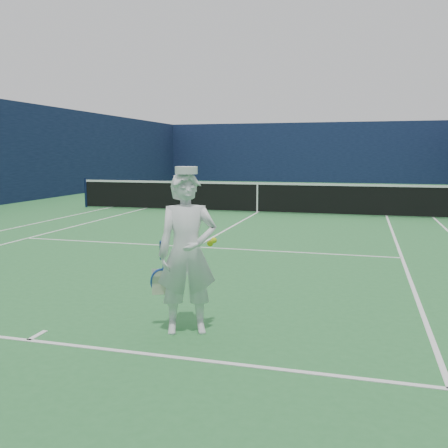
# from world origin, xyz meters

# --- Properties ---
(ground) EXTENTS (80.00, 80.00, 0.00)m
(ground) POSITION_xyz_m (0.00, 0.00, 0.00)
(ground) COLOR #2C7438
(ground) RESTS_ON ground
(court_markings) EXTENTS (11.03, 23.83, 0.01)m
(court_markings) POSITION_xyz_m (0.00, 0.00, 0.00)
(court_markings) COLOR white
(court_markings) RESTS_ON ground
(windscreen_fence) EXTENTS (20.12, 36.12, 4.00)m
(windscreen_fence) POSITION_xyz_m (0.00, 0.00, 2.00)
(windscreen_fence) COLOR #0F1938
(windscreen_fence) RESTS_ON ground
(tennis_net) EXTENTS (12.88, 0.09, 1.07)m
(tennis_net) POSITION_xyz_m (0.00, 0.00, 0.55)
(tennis_net) COLOR #141E4C
(tennis_net) RESTS_ON ground
(tennis_player) EXTENTS (0.87, 0.64, 1.82)m
(tennis_player) POSITION_xyz_m (1.53, -11.17, 0.89)
(tennis_player) COLOR white
(tennis_player) RESTS_ON ground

